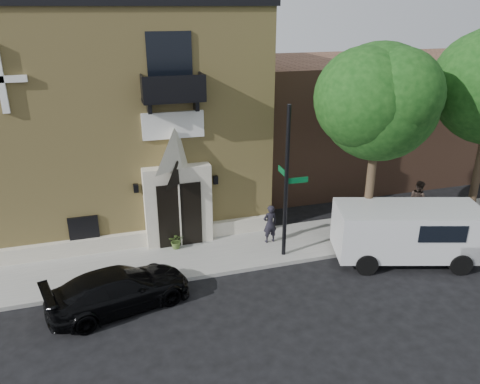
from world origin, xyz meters
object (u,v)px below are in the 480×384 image
at_px(fire_hydrant, 345,237).
at_px(pedestrian_far, 418,200).
at_px(street_sign, 287,183).
at_px(dumpster, 407,222).
at_px(pedestrian_near, 270,224).
at_px(black_sedan, 119,289).
at_px(cargo_van, 412,232).

xyz_separation_m(fire_hydrant, pedestrian_far, (4.36, 1.45, 0.51)).
height_order(street_sign, pedestrian_far, street_sign).
xyz_separation_m(dumpster, pedestrian_near, (-5.60, 1.10, 0.18)).
bearing_deg(pedestrian_far, black_sedan, 96.06).
distance_m(cargo_van, dumpster, 1.90).
bearing_deg(fire_hydrant, street_sign, 177.75).
relative_size(cargo_van, pedestrian_far, 3.23).
bearing_deg(dumpster, pedestrian_far, 28.64).
xyz_separation_m(black_sedan, street_sign, (6.19, 1.45, 2.39)).
bearing_deg(pedestrian_far, dumpster, 126.43).
bearing_deg(street_sign, pedestrian_near, 101.32).
bearing_deg(pedestrian_near, pedestrian_far, 176.59).
relative_size(cargo_van, dumpster, 2.75).
relative_size(dumpster, pedestrian_far, 1.18).
relative_size(pedestrian_near, pedestrian_far, 0.91).
xyz_separation_m(fire_hydrant, pedestrian_near, (-2.72, 1.20, 0.43)).
height_order(black_sedan, pedestrian_far, pedestrian_far).
bearing_deg(dumpster, black_sedan, 173.28).
height_order(cargo_van, street_sign, street_sign).
distance_m(black_sedan, pedestrian_far, 13.40).
relative_size(street_sign, pedestrian_far, 3.30).
bearing_deg(pedestrian_far, street_sign, 95.07).
bearing_deg(black_sedan, dumpster, -97.30).
bearing_deg(pedestrian_near, fire_hydrant, 150.77).
distance_m(black_sedan, cargo_van, 10.67).
bearing_deg(pedestrian_far, fire_hydrant, 102.40).
xyz_separation_m(black_sedan, dumpster, (11.61, 1.45, 0.11)).
xyz_separation_m(cargo_van, pedestrian_near, (-4.64, 2.69, -0.26)).
relative_size(cargo_van, fire_hydrant, 7.61).
bearing_deg(dumpster, cargo_van, -134.90).
relative_size(street_sign, pedestrian_near, 3.61).
xyz_separation_m(street_sign, pedestrian_near, (-0.18, 1.10, -2.10)).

